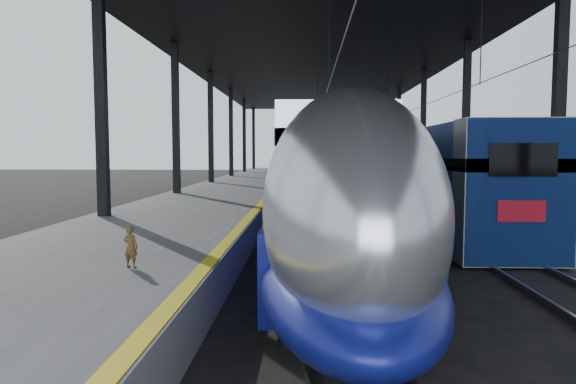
{
  "coord_description": "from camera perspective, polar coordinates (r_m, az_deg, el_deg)",
  "views": [
    {
      "loc": [
        1.27,
        -12.49,
        3.22
      ],
      "look_at": [
        0.68,
        3.04,
        2.0
      ],
      "focal_mm": 32.0,
      "sensor_mm": 36.0,
      "label": 1
    }
  ],
  "objects": [
    {
      "name": "ground",
      "position": [
        12.96,
        -3.58,
        -9.9
      ],
      "size": [
        160.0,
        160.0,
        0.0
      ],
      "primitive_type": "plane",
      "color": "black",
      "rests_on": "ground"
    },
    {
      "name": "platform",
      "position": [
        32.95,
        -6.17,
        -0.28
      ],
      "size": [
        6.0,
        80.0,
        1.0
      ],
      "primitive_type": "cube",
      "color": "#4C4C4F",
      "rests_on": "ground"
    },
    {
      "name": "yellow_strip",
      "position": [
        32.62,
        -1.31,
        0.59
      ],
      "size": [
        0.3,
        80.0,
        0.01
      ],
      "primitive_type": "cube",
      "color": "gold",
      "rests_on": "platform"
    },
    {
      "name": "rails",
      "position": [
        32.8,
        7.8,
        -1.05
      ],
      "size": [
        6.52,
        80.0,
        0.16
      ],
      "color": "slate",
      "rests_on": "ground"
    },
    {
      "name": "canopy",
      "position": [
        33.03,
        3.33,
        14.76
      ],
      "size": [
        18.0,
        75.0,
        9.47
      ],
      "color": "black",
      "rests_on": "ground"
    },
    {
      "name": "tgv_train",
      "position": [
        36.72,
        3.3,
        2.7
      ],
      "size": [
        3.1,
        65.2,
        4.45
      ],
      "color": "#B5B7BC",
      "rests_on": "ground"
    },
    {
      "name": "second_train",
      "position": [
        41.59,
        10.09,
        2.87
      ],
      "size": [
        3.01,
        56.05,
        4.14
      ],
      "color": "navy",
      "rests_on": "ground"
    },
    {
      "name": "child",
      "position": [
        10.31,
        -17.08,
        -5.85
      ],
      "size": [
        0.33,
        0.26,
        0.81
      ],
      "primitive_type": "imported",
      "rotation": [
        0.0,
        0.0,
        2.9
      ],
      "color": "#4D3719",
      "rests_on": "platform"
    }
  ]
}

